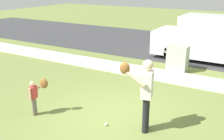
% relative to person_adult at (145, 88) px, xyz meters
% --- Properties ---
extents(ground_plane, '(48.00, 48.00, 0.00)m').
position_rel_person_adult_xyz_m(ground_plane, '(-0.87, 3.70, -1.04)').
color(ground_plane, olive).
extents(sidewalk_strip, '(36.00, 1.20, 0.06)m').
position_rel_person_adult_xyz_m(sidewalk_strip, '(-0.87, 3.80, -1.01)').
color(sidewalk_strip, beige).
rests_on(sidewalk_strip, ground).
extents(road_surface, '(36.00, 6.80, 0.02)m').
position_rel_person_adult_xyz_m(road_surface, '(-0.87, 8.80, -1.03)').
color(road_surface, '#38383A').
rests_on(road_surface, ground).
extents(person_adult, '(0.66, 0.75, 1.69)m').
position_rel_person_adult_xyz_m(person_adult, '(0.00, 0.00, 0.00)').
color(person_adult, black).
rests_on(person_adult, ground).
extents(person_child, '(0.41, 0.45, 0.97)m').
position_rel_person_adult_xyz_m(person_child, '(-2.66, -0.64, -0.40)').
color(person_child, '#6B6656').
rests_on(person_child, ground).
extents(baseball, '(0.07, 0.07, 0.07)m').
position_rel_person_adult_xyz_m(baseball, '(-0.85, -0.26, -1.01)').
color(baseball, white).
rests_on(baseball, ground).
extents(utility_cabinet, '(0.74, 0.53, 0.98)m').
position_rel_person_adult_xyz_m(utility_cabinet, '(-0.70, 4.66, -0.55)').
color(utility_cabinet, '#9EB293').
rests_on(utility_cabinet, ground).
extents(parked_van_white, '(5.00, 1.95, 1.88)m').
position_rel_person_adult_xyz_m(parked_van_white, '(0.19, 6.78, -0.14)').
color(parked_van_white, silver).
rests_on(parked_van_white, road_surface).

